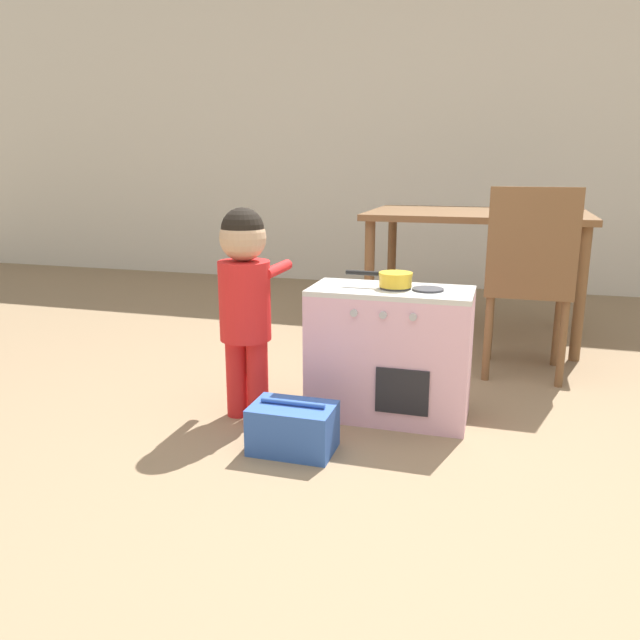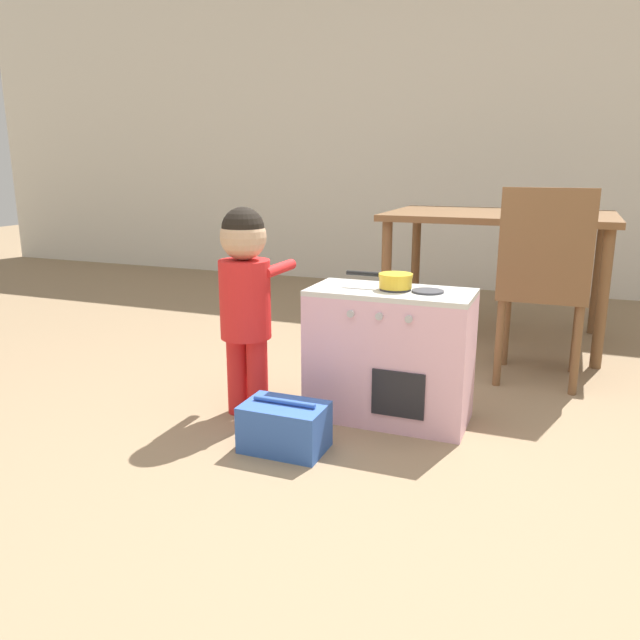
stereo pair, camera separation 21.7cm
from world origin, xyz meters
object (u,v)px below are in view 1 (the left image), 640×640
at_px(toy_pot, 394,278).
at_px(toy_basket, 293,428).
at_px(child_figure, 245,289).
at_px(dining_table, 477,227).
at_px(dining_chair_near, 529,279).
at_px(play_kitchen, 390,353).
at_px(cup_on_table, 526,202).

xyz_separation_m(toy_pot, toy_basket, (-0.28, -0.42, -0.48)).
distance_m(child_figure, toy_basket, 0.58).
relative_size(toy_basket, dining_table, 0.24).
relative_size(dining_table, dining_chair_near, 1.35).
bearing_deg(dining_table, play_kitchen, -100.48).
relative_size(play_kitchen, toy_pot, 2.40).
xyz_separation_m(dining_table, dining_chair_near, (0.28, -0.71, -0.17)).
xyz_separation_m(toy_basket, cup_on_table, (0.78, 1.86, 0.70)).
height_order(play_kitchen, dining_table, dining_table).
height_order(play_kitchen, child_figure, child_figure).
height_order(toy_pot, dining_chair_near, dining_chair_near).
bearing_deg(toy_pot, dining_chair_near, 51.21).
bearing_deg(child_figure, play_kitchen, 17.40).
bearing_deg(child_figure, toy_basket, -41.71).
xyz_separation_m(toy_basket, dining_chair_near, (0.80, 1.07, 0.39)).
xyz_separation_m(toy_basket, dining_table, (0.52, 1.77, 0.56)).
height_order(child_figure, dining_table, child_figure).
bearing_deg(play_kitchen, child_figure, -162.60).
distance_m(toy_pot, dining_chair_near, 0.83).
height_order(dining_table, cup_on_table, cup_on_table).
xyz_separation_m(child_figure, cup_on_table, (1.06, 1.61, 0.26)).
bearing_deg(child_figure, dining_chair_near, 37.27).
bearing_deg(cup_on_table, dining_chair_near, -88.72).
bearing_deg(dining_chair_near, cup_on_table, 91.28).
relative_size(child_figure, dining_chair_near, 0.93).
bearing_deg(dining_chair_near, play_kitchen, -129.32).
height_order(toy_pot, child_figure, child_figure).
bearing_deg(dining_chair_near, dining_table, 111.58).
bearing_deg(dining_table, dining_chair_near, -68.42).
height_order(play_kitchen, cup_on_table, cup_on_table).
relative_size(play_kitchen, toy_basket, 2.14).
height_order(toy_basket, dining_chair_near, dining_chair_near).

